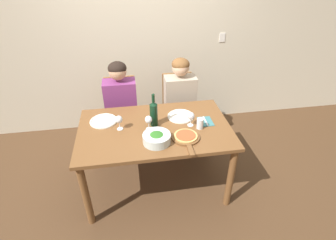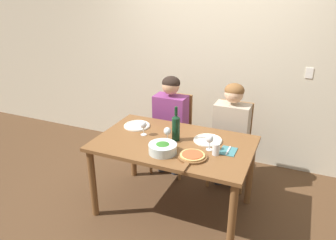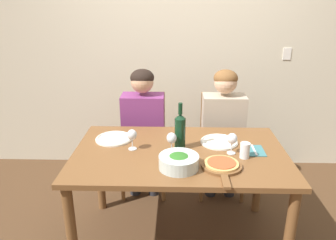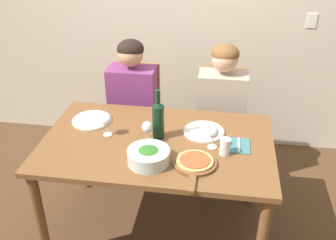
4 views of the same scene
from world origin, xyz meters
The scene contains 17 objects.
ground_plane centered at (0.00, 0.00, 0.00)m, with size 40.00×40.00×0.00m, color #4C331E.
back_wall centered at (0.00, 1.34, 1.35)m, with size 10.00×0.06×2.70m.
dining_table centered at (0.00, 0.00, 0.67)m, with size 1.50×0.93×0.77m.
chair_left centered at (-0.33, 0.80, 0.50)m, with size 0.42×0.42×0.95m.
chair_right centered at (0.40, 0.80, 0.50)m, with size 0.42×0.42×0.95m.
person_woman centered at (-0.33, 0.68, 0.73)m, with size 0.47×0.51×1.21m.
person_man centered at (0.40, 0.68, 0.73)m, with size 0.47×0.51×1.21m.
wine_bottle centered at (0.00, 0.05, 0.91)m, with size 0.08×0.08×0.34m.
broccoli_bowl centered at (-0.01, -0.24, 0.82)m, with size 0.26×0.26×0.09m.
dinner_plate_left centered at (-0.50, 0.19, 0.78)m, with size 0.28×0.28×0.02m.
dinner_plate_right centered at (0.29, 0.15, 0.78)m, with size 0.28×0.28×0.02m.
pizza_on_board centered at (0.27, -0.23, 0.79)m, with size 0.26×0.40×0.04m.
wine_glass_left centered at (-0.34, 0.03, 0.88)m, with size 0.07×0.07×0.15m.
wine_glass_right centered at (0.36, -0.02, 0.88)m, with size 0.07×0.07×0.15m.
wine_glass_centre centered at (-0.06, -0.02, 0.88)m, with size 0.07×0.07×0.15m.
water_tumbler centered at (0.44, -0.08, 0.83)m, with size 0.07×0.07×0.11m.
fork_on_napkin centered at (0.53, 0.02, 0.77)m, with size 0.14×0.18×0.01m.
Camera 2 is at (1.07, -2.61, 2.17)m, focal length 35.00 mm.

